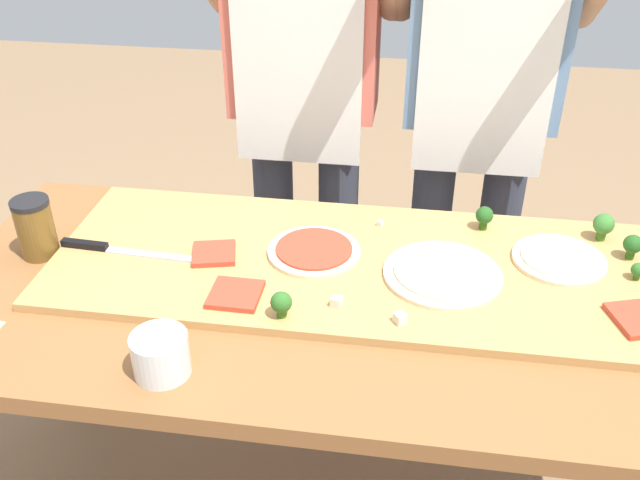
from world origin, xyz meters
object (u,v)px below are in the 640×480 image
pizza_slice_near_left (214,253)px  cheese_crumble_c (400,318)px  broccoli_floret_front_right (281,303)px  cook_right (482,86)px  pizza_whole_white_garlic (559,259)px  cheese_crumble_b (336,302)px  flour_cup (161,357)px  cheese_crumble_a (380,223)px  broccoli_floret_center_right (633,245)px  pizza_whole_tomato_red (314,251)px  broccoli_floret_front_mid (604,225)px  cook_left (304,77)px  broccoli_floret_back_left (484,216)px  pizza_slice_far_right (235,294)px  broccoli_floret_front_left (638,270)px  pizza_whole_cheese_artichoke (443,273)px  chefs_knife (109,248)px  sauce_jar (35,228)px  prep_table (336,330)px

pizza_slice_near_left → cheese_crumble_c: (0.42, -0.18, 0.00)m
broccoli_floret_front_right → cheese_crumble_c: 0.23m
cheese_crumble_c → cook_right: bearing=77.7°
pizza_whole_white_garlic → broccoli_floret_front_right: (-0.57, -0.28, 0.02)m
cheese_crumble_b → flour_cup: flour_cup is taller
cheese_crumble_a → cheese_crumble_c: size_ratio=0.59×
cook_right → broccoli_floret_front_right: bearing=-117.3°
broccoli_floret_center_right → pizza_whole_tomato_red: bearing=-173.1°
broccoli_floret_front_mid → cheese_crumble_b: bearing=-149.3°
pizza_whole_tomato_red → broccoli_floret_center_right: broccoli_floret_center_right is taller
cheese_crumble_b → cook_right: size_ratio=0.01×
pizza_whole_tomato_red → flour_cup: flour_cup is taller
cheese_crumble_a → cook_left: size_ratio=0.01×
broccoli_floret_back_left → flour_cup: size_ratio=0.56×
broccoli_floret_front_mid → cook_right: (-0.28, 0.38, 0.18)m
flour_cup → cook_right: bearing=58.0°
pizza_whole_white_garlic → cook_right: (-0.17, 0.49, 0.21)m
pizza_whole_white_garlic → flour_cup: flour_cup is taller
pizza_slice_far_right → cheese_crumble_a: same height
cheese_crumble_c → cheese_crumble_b: bearing=165.0°
flour_cup → broccoli_floret_front_right: bearing=41.7°
broccoli_floret_front_right → broccoli_floret_front_left: 0.76m
pizza_whole_white_garlic → pizza_slice_far_right: pizza_whole_white_garlic is taller
broccoli_floret_front_right → broccoli_floret_center_right: (0.73, 0.32, 0.00)m
pizza_whole_cheese_artichoke → cook_left: bearing=124.3°
pizza_whole_tomato_red → flour_cup: bearing=-118.4°
pizza_whole_tomato_red → pizza_slice_far_right: size_ratio=2.03×
broccoli_floret_front_mid → broccoli_floret_front_right: 0.78m
pizza_whole_cheese_artichoke → broccoli_floret_center_right: (0.41, 0.13, 0.03)m
broccoli_floret_front_left → cheese_crumble_c: (-0.49, -0.22, -0.01)m
cheese_crumble_a → cook_left: bearing=122.5°
cook_right → cook_left: bearing=180.0°
broccoli_floret_front_right → cook_right: cook_right is taller
pizza_slice_far_right → cheese_crumble_c: cheese_crumble_c is taller
chefs_knife → cheese_crumble_a: chefs_knife is taller
broccoli_floret_front_right → broccoli_floret_center_right: bearing=23.6°
pizza_whole_cheese_artichoke → cheese_crumble_b: size_ratio=12.46×
pizza_slice_near_left → sauce_jar: bearing=-176.8°
prep_table → cook_left: size_ratio=1.02×
pizza_slice_far_right → cheese_crumble_b: size_ratio=5.04×
broccoli_floret_back_left → broccoli_floret_front_right: bearing=-135.8°
pizza_whole_white_garlic → broccoli_floret_center_right: broccoli_floret_center_right is taller
chefs_knife → pizza_slice_far_right: 0.35m
broccoli_floret_front_mid → cheese_crumble_c: size_ratio=3.05×
cook_right → cheese_crumble_a: bearing=-120.5°
prep_table → sauce_jar: size_ratio=12.06×
cheese_crumble_b → broccoli_floret_front_mid: bearing=30.7°
pizza_whole_cheese_artichoke → pizza_whole_tomato_red: 0.29m
broccoli_floret_front_left → flour_cup: bearing=-156.1°
cheese_crumble_a → sauce_jar: (-0.76, -0.21, 0.04)m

